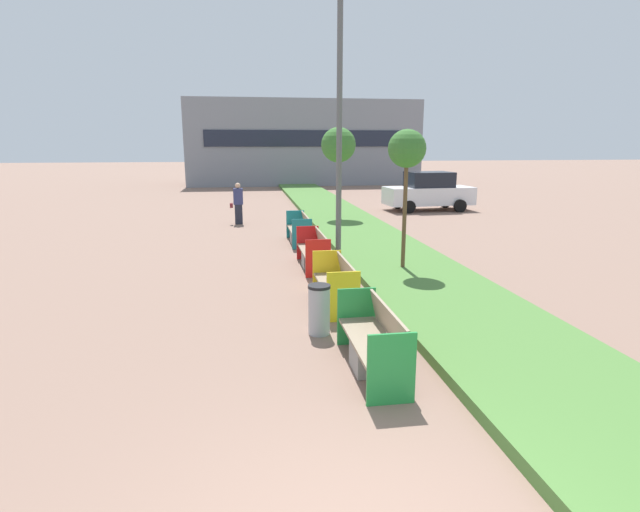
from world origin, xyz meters
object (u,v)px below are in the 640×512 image
bench_yellow_frame (336,288)px  bench_teal_frame (300,232)px  street_lamp_post (340,90)px  bench_red_frame (314,254)px  litter_bin (319,309)px  parked_car_distant (428,192)px  sapling_tree_near (407,151)px  sapling_tree_far (338,145)px  bench_green_frame (374,346)px  pedestrian_walking (238,203)px

bench_yellow_frame → bench_teal_frame: 6.58m
bench_teal_frame → street_lamp_post: 5.45m
bench_red_frame → bench_teal_frame: (0.00, 3.37, 0.00)m
litter_bin → bench_yellow_frame: bearing=68.9°
bench_yellow_frame → bench_teal_frame: size_ratio=0.91×
bench_yellow_frame → parked_car_distant: 15.55m
bench_red_frame → sapling_tree_near: size_ratio=0.58×
bench_yellow_frame → litter_bin: 1.56m
litter_bin → street_lamp_post: size_ratio=0.11×
bench_red_frame → sapling_tree_far: sapling_tree_far is taller
bench_green_frame → pedestrian_walking: size_ratio=1.21×
bench_teal_frame → parked_car_distant: 10.16m
bench_green_frame → sapling_tree_near: sapling_tree_near is taller
bench_red_frame → litter_bin: (-0.56, -4.66, 0.07)m
bench_green_frame → bench_teal_frame: (0.00, 9.54, 0.00)m
bench_red_frame → street_lamp_post: bearing=-17.4°
parked_car_distant → sapling_tree_near: bearing=-116.6°
bench_teal_frame → pedestrian_walking: bearing=114.9°
bench_yellow_frame → sapling_tree_near: size_ratio=0.53×
bench_red_frame → sapling_tree_near: bearing=-25.2°
bench_teal_frame → sapling_tree_near: 5.51m
sapling_tree_near → street_lamp_post: bearing=151.8°
street_lamp_post → pedestrian_walking: 9.07m
bench_green_frame → pedestrian_walking: 14.03m
bench_teal_frame → sapling_tree_far: size_ratio=0.54×
street_lamp_post → parked_car_distant: bearing=59.0°
bench_green_frame → sapling_tree_far: size_ratio=0.52×
bench_yellow_frame → sapling_tree_far: 11.53m
bench_red_frame → sapling_tree_near: sapling_tree_near is taller
bench_red_frame → pedestrian_walking: pedestrian_walking is taller
pedestrian_walking → parked_car_distant: 9.57m
bench_green_frame → bench_yellow_frame: (-0.00, 2.96, -0.00)m
bench_red_frame → parked_car_distant: 12.78m
bench_yellow_frame → pedestrian_walking: pedestrian_walking is taller
litter_bin → sapling_tree_near: (2.66, 3.67, 2.58)m
street_lamp_post → sapling_tree_near: size_ratio=2.31×
bench_red_frame → street_lamp_post: (0.61, -0.19, 4.09)m
litter_bin → bench_red_frame: bearing=83.1°
street_lamp_post → sapling_tree_far: 8.22m
bench_green_frame → bench_teal_frame: same height
bench_yellow_frame → bench_red_frame: size_ratio=0.91×
litter_bin → street_lamp_post: bearing=75.3°
litter_bin → sapling_tree_far: sapling_tree_far is taller
street_lamp_post → sapling_tree_near: (1.49, -0.80, -1.44)m
street_lamp_post → sapling_tree_far: size_ratio=2.12×
parked_car_distant → sapling_tree_far: bearing=-153.8°
bench_green_frame → parked_car_distant: (7.11, 16.78, 0.55)m
parked_car_distant → pedestrian_walking: bearing=-165.6°
bench_yellow_frame → parked_car_distant: (7.11, 13.82, 0.55)m
bench_yellow_frame → sapling_tree_far: size_ratio=0.49×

